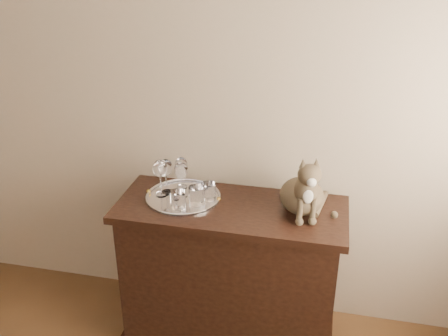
# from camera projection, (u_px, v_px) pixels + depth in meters

# --- Properties ---
(wall_back) EXTENTS (4.00, 0.10, 2.70)m
(wall_back) POSITION_uv_depth(u_px,v_px,m) (137.00, 89.00, 2.77)
(wall_back) COLOR tan
(wall_back) RESTS_ON ground
(sideboard) EXTENTS (1.20, 0.50, 0.85)m
(sideboard) POSITION_uv_depth(u_px,v_px,m) (230.00, 273.00, 2.77)
(sideboard) COLOR black
(sideboard) RESTS_ON ground
(tray) EXTENTS (0.40, 0.40, 0.01)m
(tray) POSITION_uv_depth(u_px,v_px,m) (183.00, 198.00, 2.66)
(tray) COLOR silver
(tray) RESTS_ON sideboard
(wine_glass_a) EXTENTS (0.07, 0.07, 0.20)m
(wine_glass_a) POSITION_uv_depth(u_px,v_px,m) (166.00, 176.00, 2.67)
(wine_glass_a) COLOR white
(wine_glass_a) RESTS_ON tray
(wine_glass_b) EXTENTS (0.07, 0.07, 0.18)m
(wine_glass_b) POSITION_uv_depth(u_px,v_px,m) (182.00, 172.00, 2.73)
(wine_glass_b) COLOR silver
(wine_glass_b) RESTS_ON tray
(wine_glass_c) EXTENTS (0.08, 0.08, 0.20)m
(wine_glass_c) POSITION_uv_depth(u_px,v_px,m) (160.00, 178.00, 2.64)
(wine_glass_c) COLOR silver
(wine_glass_c) RESTS_ON tray
(wine_glass_d) EXTENTS (0.07, 0.07, 0.20)m
(wine_glass_d) POSITION_uv_depth(u_px,v_px,m) (181.00, 179.00, 2.64)
(wine_glass_d) COLOR white
(wine_glass_d) RESTS_ON tray
(tumbler_a) EXTENTS (0.08, 0.08, 0.10)m
(tumbler_a) POSITION_uv_depth(u_px,v_px,m) (197.00, 195.00, 2.58)
(tumbler_a) COLOR silver
(tumbler_a) RESTS_ON tray
(tumbler_b) EXTENTS (0.08, 0.08, 0.09)m
(tumbler_b) POSITION_uv_depth(u_px,v_px,m) (178.00, 199.00, 2.55)
(tumbler_b) COLOR white
(tumbler_b) RESTS_ON tray
(tumbler_c) EXTENTS (0.08, 0.08, 0.09)m
(tumbler_c) POSITION_uv_depth(u_px,v_px,m) (208.00, 191.00, 2.63)
(tumbler_c) COLOR white
(tumbler_c) RESTS_ON tray
(cat) EXTENTS (0.41, 0.40, 0.34)m
(cat) POSITION_uv_depth(u_px,v_px,m) (303.00, 181.00, 2.47)
(cat) COLOR #4D3A2E
(cat) RESTS_ON sideboard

